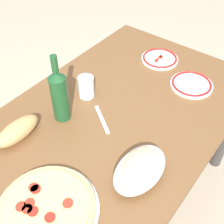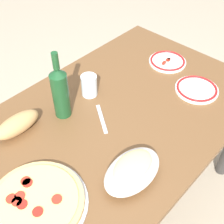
{
  "view_description": "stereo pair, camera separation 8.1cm",
  "coord_description": "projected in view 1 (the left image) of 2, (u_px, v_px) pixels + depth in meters",
  "views": [
    {
      "loc": [
        0.71,
        0.55,
        1.61
      ],
      "look_at": [
        0.0,
        0.0,
        0.73
      ],
      "focal_mm": 48.19,
      "sensor_mm": 36.0,
      "label": 1
    },
    {
      "loc": [
        0.66,
        0.61,
        1.61
      ],
      "look_at": [
        0.0,
        0.0,
        0.73
      ],
      "focal_mm": 48.19,
      "sensor_mm": 36.0,
      "label": 2
    }
  ],
  "objects": [
    {
      "name": "ground_plane",
      "position": [
        112.0,
        201.0,
        1.77
      ],
      "size": [
        8.0,
        8.0,
        0.0
      ],
      "primitive_type": "plane",
      "color": "tan",
      "rests_on": "ground"
    },
    {
      "name": "water_glass",
      "position": [
        86.0,
        87.0,
        1.34
      ],
      "size": [
        0.07,
        0.07,
        0.1
      ],
      "primitive_type": "cylinder",
      "color": "silver",
      "rests_on": "dining_table"
    },
    {
      "name": "pepperoni_pizza",
      "position": [
        47.0,
        208.0,
        0.96
      ],
      "size": [
        0.34,
        0.34,
        0.03
      ],
      "color": "#B7B7BC",
      "rests_on": "dining_table"
    },
    {
      "name": "dining_table",
      "position": [
        112.0,
        134.0,
        1.36
      ],
      "size": [
        1.38,
        0.85,
        0.7
      ],
      "color": "brown",
      "rests_on": "ground"
    },
    {
      "name": "wine_bottle",
      "position": [
        59.0,
        94.0,
        1.19
      ],
      "size": [
        0.07,
        0.07,
        0.31
      ],
      "color": "#194723",
      "rests_on": "dining_table"
    },
    {
      "name": "fork_right",
      "position": [
        102.0,
        119.0,
        1.27
      ],
      "size": [
        0.11,
        0.15,
        0.0
      ],
      "primitive_type": "cube",
      "rotation": [
        0.0,
        0.0,
        0.98
      ],
      "color": "#B7B7BC",
      "rests_on": "dining_table"
    },
    {
      "name": "side_plate_far",
      "position": [
        160.0,
        59.0,
        1.58
      ],
      "size": [
        0.19,
        0.19,
        0.02
      ],
      "color": "white",
      "rests_on": "dining_table"
    },
    {
      "name": "baked_pasta_dish",
      "position": [
        140.0,
        168.0,
        1.04
      ],
      "size": [
        0.24,
        0.15,
        0.08
      ],
      "color": "white",
      "rests_on": "dining_table"
    },
    {
      "name": "side_plate_near",
      "position": [
        192.0,
        84.0,
        1.42
      ],
      "size": [
        0.2,
        0.2,
        0.02
      ],
      "color": "white",
      "rests_on": "dining_table"
    },
    {
      "name": "bread_loaf",
      "position": [
        18.0,
        131.0,
        1.17
      ],
      "size": [
        0.2,
        0.08,
        0.07
      ],
      "primitive_type": "ellipsoid",
      "color": "tan",
      "rests_on": "dining_table"
    }
  ]
}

